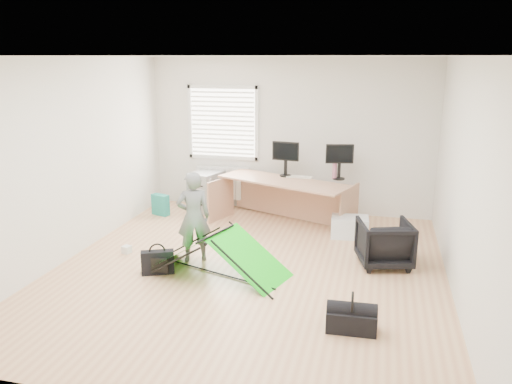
% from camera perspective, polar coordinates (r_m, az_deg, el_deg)
% --- Properties ---
extents(ground, '(5.50, 5.50, 0.00)m').
position_cam_1_polar(ground, '(6.60, -0.86, -8.87)').
color(ground, tan).
rests_on(ground, ground).
extents(back_wall, '(5.00, 0.02, 2.70)m').
position_cam_1_polar(back_wall, '(8.81, 3.78, 6.40)').
color(back_wall, silver).
rests_on(back_wall, ground).
extents(window, '(1.20, 0.06, 1.20)m').
position_cam_1_polar(window, '(9.04, -3.81, 7.90)').
color(window, silver).
rests_on(window, back_wall).
extents(radiator, '(1.00, 0.12, 0.60)m').
position_cam_1_polar(radiator, '(9.21, -3.77, 1.07)').
color(radiator, silver).
rests_on(radiator, back_wall).
extents(desk, '(2.29, 1.42, 0.75)m').
position_cam_1_polar(desk, '(8.24, 3.10, -1.18)').
color(desk, tan).
rests_on(desk, ground).
extents(filing_cabinet, '(0.61, 0.70, 0.70)m').
position_cam_1_polar(filing_cabinet, '(9.06, -5.65, 0.13)').
color(filing_cabinet, gray).
rests_on(filing_cabinet, ground).
extents(monitor_left, '(0.46, 0.15, 0.43)m').
position_cam_1_polar(monitor_left, '(8.38, 3.41, 3.26)').
color(monitor_left, black).
rests_on(monitor_left, desk).
extents(monitor_right, '(0.46, 0.20, 0.43)m').
position_cam_1_polar(monitor_right, '(8.27, 9.49, 2.89)').
color(monitor_right, black).
rests_on(monitor_right, desk).
extents(keyboard, '(0.43, 0.16, 0.02)m').
position_cam_1_polar(keyboard, '(8.36, 4.99, 1.74)').
color(keyboard, beige).
rests_on(keyboard, desk).
extents(thermos, '(0.09, 0.09, 0.27)m').
position_cam_1_polar(thermos, '(8.30, 8.96, 2.40)').
color(thermos, '#B06279').
rests_on(thermos, desk).
extents(office_chair, '(0.81, 0.83, 0.62)m').
position_cam_1_polar(office_chair, '(6.85, 14.45, -5.68)').
color(office_chair, black).
rests_on(office_chair, ground).
extents(person, '(0.54, 0.47, 1.24)m').
position_cam_1_polar(person, '(6.74, -7.15, -2.82)').
color(person, slate).
rests_on(person, ground).
extents(kite, '(1.91, 1.28, 0.55)m').
position_cam_1_polar(kite, '(6.39, -4.61, -7.09)').
color(kite, '#15D915').
rests_on(kite, ground).
extents(storage_crate, '(0.59, 0.43, 0.31)m').
position_cam_1_polar(storage_crate, '(7.84, 10.65, -3.94)').
color(storage_crate, silver).
rests_on(storage_crate, ground).
extents(tote_bag, '(0.34, 0.22, 0.37)m').
position_cam_1_polar(tote_bag, '(8.91, -10.86, -1.44)').
color(tote_bag, '#1D8174').
rests_on(tote_bag, ground).
extents(laptop_bag, '(0.43, 0.28, 0.31)m').
position_cam_1_polar(laptop_bag, '(6.55, -11.16, -7.89)').
color(laptop_bag, black).
rests_on(laptop_bag, ground).
extents(white_box, '(0.13, 0.13, 0.11)m').
position_cam_1_polar(white_box, '(7.34, -14.57, -6.38)').
color(white_box, silver).
rests_on(white_box, ground).
extents(duffel_bag, '(0.51, 0.28, 0.22)m').
position_cam_1_polar(duffel_bag, '(5.30, 10.84, -14.24)').
color(duffel_bag, black).
rests_on(duffel_bag, ground).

